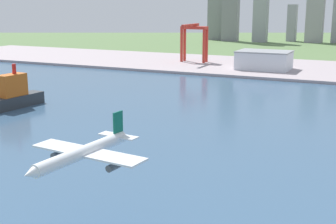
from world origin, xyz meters
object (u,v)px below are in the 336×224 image
(airplane_landing, at_px, (84,152))
(container_barge, at_px, (11,96))
(port_crane_red, at_px, (194,34))
(warehouse_main, at_px, (264,60))

(airplane_landing, relative_size, container_barge, 0.78)
(container_barge, bearing_deg, port_crane_red, 85.18)
(container_barge, relative_size, port_crane_red, 1.18)
(container_barge, relative_size, warehouse_main, 1.00)
(container_barge, height_order, warehouse_main, container_barge)
(warehouse_main, bearing_deg, airplane_landing, -84.38)
(airplane_landing, bearing_deg, port_crane_red, 107.67)
(container_barge, bearing_deg, warehouse_main, 65.38)
(port_crane_red, distance_m, warehouse_main, 84.04)
(airplane_landing, xyz_separation_m, container_barge, (-130.53, 109.48, -16.24))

